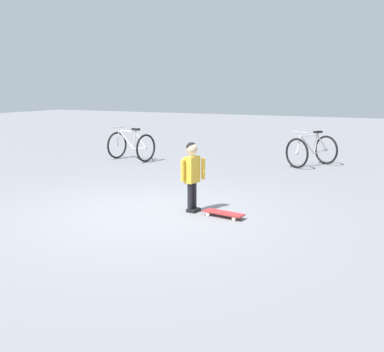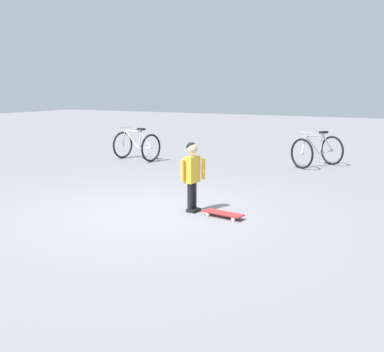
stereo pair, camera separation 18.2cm
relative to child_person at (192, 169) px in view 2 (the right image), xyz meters
name	(u,v)px [view 2 (the right image)]	position (x,y,z in m)	size (l,w,h in m)	color
ground_plane	(144,213)	(0.41, -0.60, -0.66)	(50.00, 50.00, 0.00)	gray
child_person	(192,169)	(0.00, 0.00, 0.00)	(0.35, 0.26, 1.06)	black
skateboard	(223,213)	(0.08, 0.55, -0.60)	(0.27, 0.64, 0.07)	#B22D2D
bicycle_near	(317,151)	(-4.99, 0.68, -0.28)	(1.28, 1.14, 0.85)	black
bicycle_mid	(136,145)	(-3.79, -3.72, -0.28)	(0.87, 1.17, 0.85)	black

